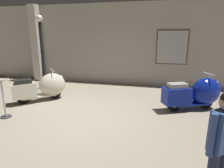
# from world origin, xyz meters

# --- Properties ---
(ground_plane) EXTENTS (60.00, 60.00, 0.00)m
(ground_plane) POSITION_xyz_m (0.00, 0.00, 0.00)
(ground_plane) COLOR gray
(showroom_back_wall) EXTENTS (18.00, 0.63, 3.43)m
(showroom_back_wall) POSITION_xyz_m (-0.12, 3.92, 1.71)
(showroom_back_wall) COLOR #ADA89E
(showroom_back_wall) RESTS_ON ground
(scooter_0) EXTENTS (1.54, 1.51, 1.03)m
(scooter_0) POSITION_xyz_m (-1.82, 1.05, 0.47)
(scooter_0) COLOR black
(scooter_0) RESTS_ON ground
(scooter_1) EXTENTS (1.81, 1.20, 1.08)m
(scooter_1) POSITION_xyz_m (2.97, 1.42, 0.49)
(scooter_1) COLOR black
(scooter_1) RESTS_ON ground
(lamppost) EXTENTS (0.28, 0.28, 2.87)m
(lamppost) POSITION_xyz_m (-2.63, 2.35, 1.50)
(lamppost) COLOR black
(lamppost) RESTS_ON ground
(visitor_0) EXTENTS (0.41, 0.38, 1.52)m
(visitor_0) POSITION_xyz_m (2.66, -1.95, 0.88)
(visitor_0) COLOR black
(visitor_0) RESTS_ON ground
(info_stanchion) EXTENTS (0.34, 0.38, 1.07)m
(info_stanchion) POSITION_xyz_m (-2.07, -0.41, 0.44)
(info_stanchion) COLOR #333338
(info_stanchion) RESTS_ON ground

